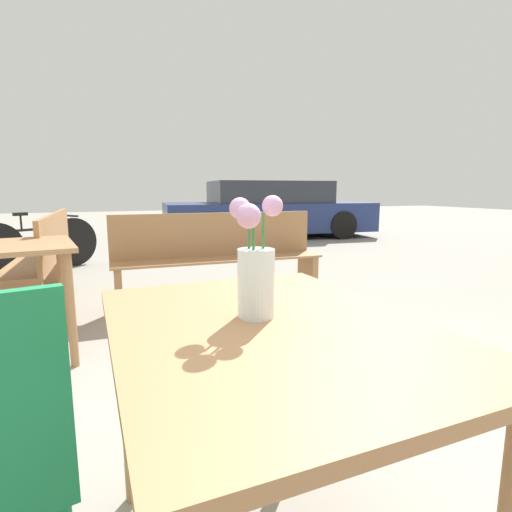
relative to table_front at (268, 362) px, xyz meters
The scene contains 7 objects.
table_front is the anchor object (origin of this frame).
flower_vase 0.23m from the table_front, 102.15° to the left, with size 0.14×0.13×0.31m.
bench_near 2.72m from the table_front, 76.48° to the left, with size 1.91×0.41×0.85m.
bench_middle 3.31m from the table_front, 104.65° to the left, with size 0.41×1.97×0.85m.
table_back 2.15m from the table_front, 115.64° to the left, with size 0.87×0.86×0.73m.
bicycle 5.08m from the table_front, 102.83° to the left, with size 1.42×0.90×0.78m.
parked_car 8.11m from the table_front, 66.68° to the left, with size 4.73×2.23×1.24m.
Camera 1 is at (-0.38, -0.87, 1.06)m, focal length 28.00 mm.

